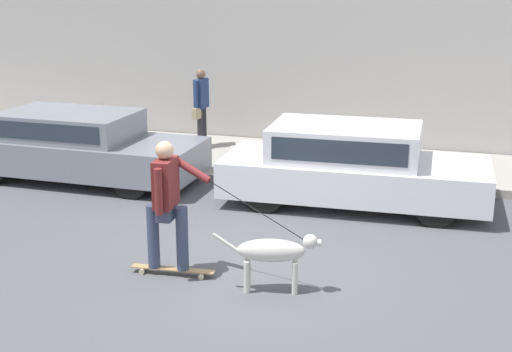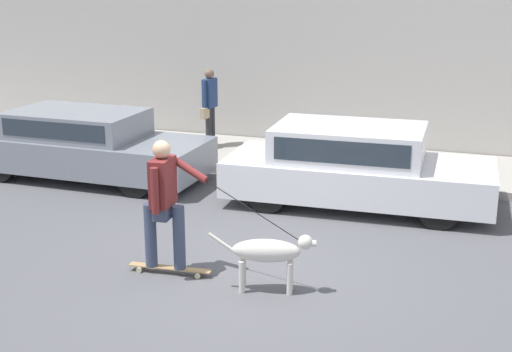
{
  "view_description": "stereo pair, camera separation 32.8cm",
  "coord_description": "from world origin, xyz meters",
  "px_view_note": "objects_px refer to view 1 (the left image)",
  "views": [
    {
      "loc": [
        2.55,
        -8.14,
        3.72
      ],
      "look_at": [
        -0.2,
        1.04,
        0.95
      ],
      "focal_mm": 50.0,
      "sensor_mm": 36.0,
      "label": 1
    },
    {
      "loc": [
        2.86,
        -8.04,
        3.72
      ],
      "look_at": [
        -0.2,
        1.04,
        0.95
      ],
      "focal_mm": 50.0,
      "sensor_mm": 36.0,
      "label": 2
    }
  ],
  "objects_px": {
    "parked_car_0": "(78,147)",
    "parked_car_1": "(352,166)",
    "skateboarder": "(167,201)",
    "dog": "(274,252)",
    "pedestrian_with_bag": "(201,104)"
  },
  "relations": [
    {
      "from": "dog",
      "to": "skateboarder",
      "type": "height_order",
      "value": "skateboarder"
    },
    {
      "from": "dog",
      "to": "skateboarder",
      "type": "xyz_separation_m",
      "value": [
        -1.39,
        0.08,
        0.49
      ]
    },
    {
      "from": "pedestrian_with_bag",
      "to": "parked_car_1",
      "type": "bearing_deg",
      "value": 151.22
    },
    {
      "from": "parked_car_1",
      "to": "parked_car_0",
      "type": "bearing_deg",
      "value": 177.89
    },
    {
      "from": "skateboarder",
      "to": "parked_car_1",
      "type": "bearing_deg",
      "value": 58.7
    },
    {
      "from": "parked_car_0",
      "to": "dog",
      "type": "relative_size",
      "value": 3.55
    },
    {
      "from": "parked_car_1",
      "to": "skateboarder",
      "type": "distance_m",
      "value": 3.91
    },
    {
      "from": "skateboarder",
      "to": "dog",
      "type": "bearing_deg",
      "value": -8.15
    },
    {
      "from": "parked_car_1",
      "to": "dog",
      "type": "xyz_separation_m",
      "value": [
        -0.34,
        -3.56,
        -0.15
      ]
    },
    {
      "from": "parked_car_0",
      "to": "parked_car_1",
      "type": "xyz_separation_m",
      "value": [
        5.04,
        -0.0,
        0.03
      ]
    },
    {
      "from": "pedestrian_with_bag",
      "to": "skateboarder",
      "type": "bearing_deg",
      "value": 113.33
    },
    {
      "from": "dog",
      "to": "pedestrian_with_bag",
      "type": "relative_size",
      "value": 0.79
    },
    {
      "from": "parked_car_1",
      "to": "dog",
      "type": "distance_m",
      "value": 3.58
    },
    {
      "from": "dog",
      "to": "skateboarder",
      "type": "distance_m",
      "value": 1.48
    },
    {
      "from": "parked_car_0",
      "to": "skateboarder",
      "type": "relative_size",
      "value": 1.95
    }
  ]
}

